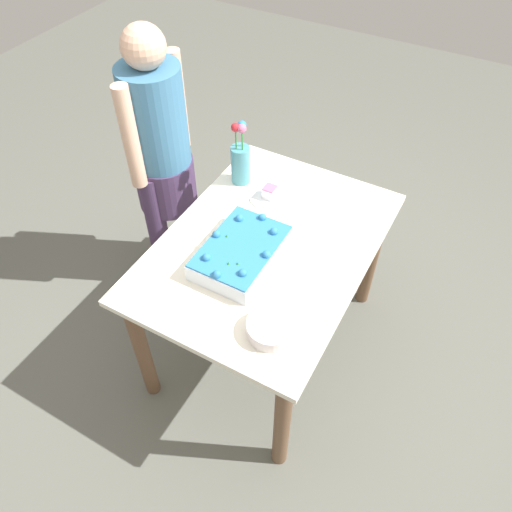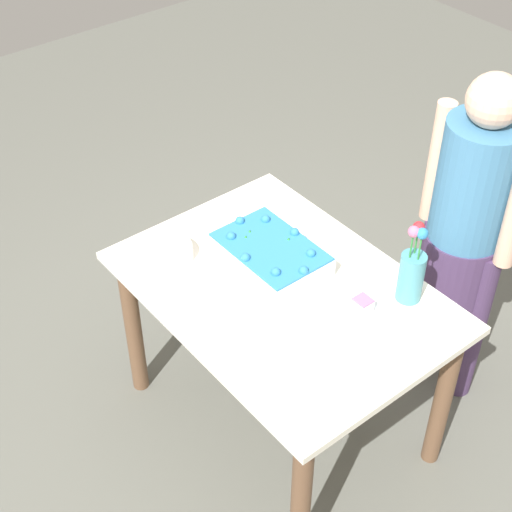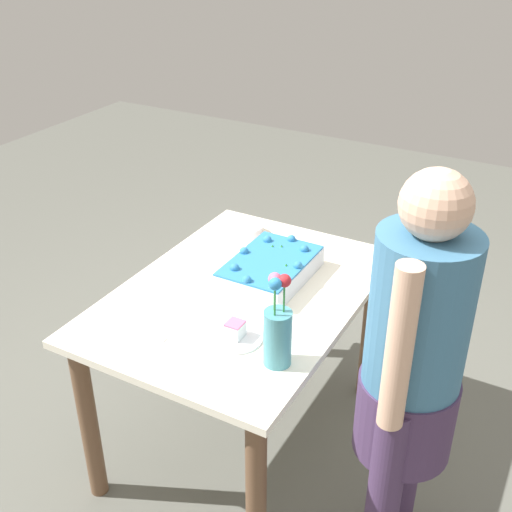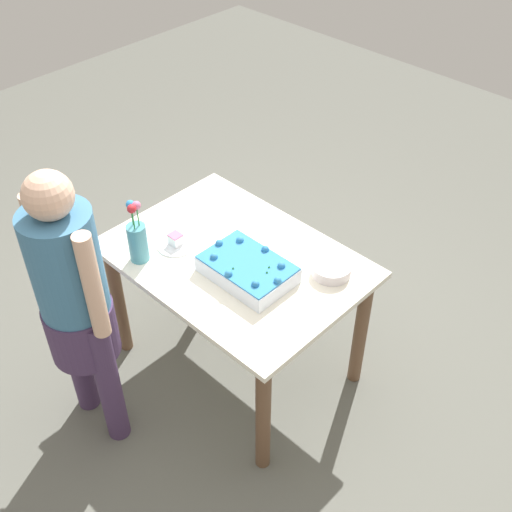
# 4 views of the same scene
# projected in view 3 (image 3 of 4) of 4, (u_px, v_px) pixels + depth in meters

# --- Properties ---
(ground_plane) EXTENTS (8.00, 8.00, 0.00)m
(ground_plane) POSITION_uv_depth(u_px,v_px,m) (243.00, 437.00, 2.85)
(ground_plane) COLOR #5F6057
(dining_table) EXTENTS (1.22, 0.87, 0.77)m
(dining_table) POSITION_uv_depth(u_px,v_px,m) (242.00, 320.00, 2.54)
(dining_table) COLOR white
(dining_table) RESTS_ON ground_plane
(sheet_cake) EXTENTS (0.42, 0.28, 0.11)m
(sheet_cake) POSITION_uv_depth(u_px,v_px,m) (270.00, 269.00, 2.54)
(sheet_cake) COLOR white
(sheet_cake) RESTS_ON dining_table
(serving_plate_with_slice) EXTENTS (0.19, 0.19, 0.07)m
(serving_plate_with_slice) POSITION_uv_depth(u_px,v_px,m) (235.00, 334.00, 2.20)
(serving_plate_with_slice) COLOR white
(serving_plate_with_slice) RESTS_ON dining_table
(cake_knife) EXTENTS (0.07, 0.19, 0.00)m
(cake_knife) POSITION_uv_depth(u_px,v_px,m) (139.00, 336.00, 2.22)
(cake_knife) COLOR silver
(cake_knife) RESTS_ON dining_table
(flower_vase) EXTENTS (0.09, 0.09, 0.33)m
(flower_vase) POSITION_uv_depth(u_px,v_px,m) (278.00, 332.00, 2.04)
(flower_vase) COLOR teal
(flower_vase) RESTS_ON dining_table
(fruit_bowl) EXTENTS (0.19, 0.19, 0.06)m
(fruit_bowl) POSITION_uv_depth(u_px,v_px,m) (242.00, 230.00, 2.88)
(fruit_bowl) COLOR silver
(fruit_bowl) RESTS_ON dining_table
(person_standing) EXTENTS (0.45, 0.31, 1.49)m
(person_standing) POSITION_uv_depth(u_px,v_px,m) (412.00, 366.00, 1.95)
(person_standing) COLOR #473256
(person_standing) RESTS_ON ground_plane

